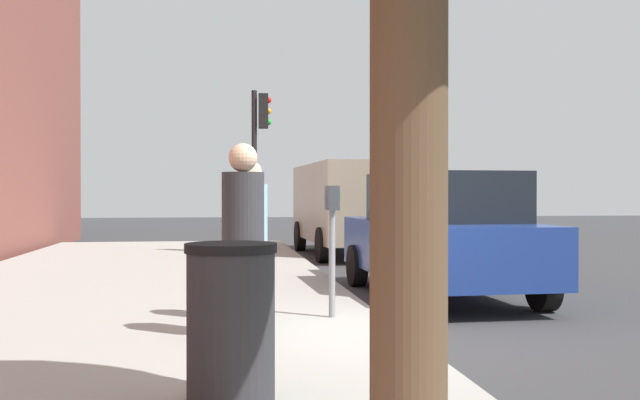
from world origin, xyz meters
TOP-DOWN VIEW (x-y plane):
  - ground_plane at (0.00, 0.00)m, footprint 80.00×80.00m
  - sidewalk_slab at (0.00, 3.00)m, footprint 28.00×6.00m
  - parking_meter at (0.84, 0.56)m, footprint 0.36×0.12m
  - pedestrian_at_meter at (0.76, 1.44)m, footprint 0.51×0.36m
  - pedestrian_bystander at (-0.16, 1.55)m, footprint 0.45×0.40m
  - parked_sedan_near at (3.14, -1.35)m, footprint 4.46×2.09m
  - parked_van_far at (10.40, -1.35)m, footprint 5.26×2.25m
  - traffic_signal at (9.31, 0.87)m, footprint 0.24×0.44m
  - trash_bin at (-2.26, 1.70)m, footprint 0.59×0.59m

SIDE VIEW (x-z plane):
  - ground_plane at x=0.00m, z-range 0.00..0.00m
  - sidewalk_slab at x=0.00m, z-range 0.00..0.15m
  - trash_bin at x=-2.26m, z-range 0.15..1.16m
  - parked_sedan_near at x=3.14m, z-range 0.01..1.78m
  - pedestrian_at_meter at x=0.76m, z-range 0.28..1.96m
  - parking_meter at x=0.84m, z-range 0.46..1.87m
  - pedestrian_bystander at x=-0.16m, z-range 0.31..2.10m
  - parked_van_far at x=10.40m, z-range 0.17..2.35m
  - traffic_signal at x=9.31m, z-range 0.78..4.38m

